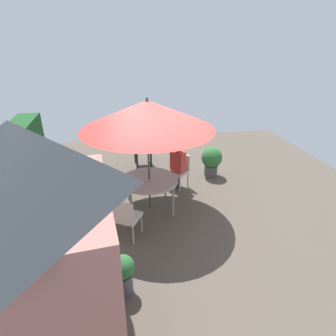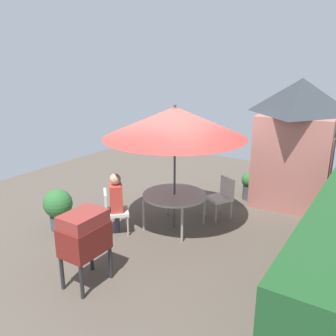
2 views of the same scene
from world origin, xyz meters
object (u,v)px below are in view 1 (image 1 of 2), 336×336
at_px(patio_umbrella, 147,115).
at_px(chair_near_shed, 179,169).
at_px(patio_table, 149,181).
at_px(potted_plant_by_shed, 123,273).
at_px(person_in_red, 178,161).
at_px(garden_shed, 38,248).
at_px(potted_plant_by_grill, 212,160).
at_px(chair_far_side, 126,216).
at_px(bbq_grill, 142,140).

height_order(patio_umbrella, chair_near_shed, patio_umbrella).
distance_m(patio_table, chair_near_shed, 1.28).
height_order(patio_umbrella, potted_plant_by_shed, patio_umbrella).
bearing_deg(person_in_red, garden_shed, 146.50).
bearing_deg(patio_umbrella, potted_plant_by_grill, -55.44).
height_order(patio_table, potted_plant_by_shed, patio_table).
bearing_deg(garden_shed, patio_umbrella, -29.13).
distance_m(chair_near_shed, chair_far_side, 2.45).
height_order(patio_umbrella, person_in_red, patio_umbrella).
xyz_separation_m(garden_shed, potted_plant_by_shed, (0.59, -0.91, -1.13)).
height_order(patio_umbrella, potted_plant_by_grill, patio_umbrella).
height_order(garden_shed, chair_far_side, garden_shed).
distance_m(garden_shed, bbq_grill, 5.67).
relative_size(chair_near_shed, person_in_red, 0.71).
xyz_separation_m(bbq_grill, chair_far_side, (-3.43, 0.73, -0.33)).
relative_size(patio_umbrella, chair_near_shed, 3.13).
xyz_separation_m(patio_umbrella, potted_plant_by_grill, (1.35, -1.97, -1.73)).
relative_size(chair_near_shed, potted_plant_by_grill, 1.04).
xyz_separation_m(bbq_grill, potted_plant_by_shed, (-4.75, 0.85, -0.45)).
distance_m(patio_umbrella, chair_far_side, 2.08).
bearing_deg(chair_far_side, bbq_grill, -11.95).
distance_m(garden_shed, potted_plant_by_shed, 1.57).
distance_m(garden_shed, chair_near_shed, 4.72).
height_order(patio_umbrella, chair_far_side, patio_umbrella).
bearing_deg(potted_plant_by_shed, chair_far_side, -5.49).
xyz_separation_m(bbq_grill, potted_plant_by_grill, (-1.04, -1.85, -0.35)).
height_order(bbq_grill, chair_far_side, bbq_grill).
relative_size(patio_table, potted_plant_by_shed, 1.88).
xyz_separation_m(patio_table, patio_umbrella, (-0.00, -0.00, 1.53)).
relative_size(bbq_grill, potted_plant_by_grill, 1.39).
relative_size(potted_plant_by_shed, potted_plant_by_grill, 0.81).
relative_size(chair_near_shed, chair_far_side, 1.00).
relative_size(patio_table, chair_near_shed, 1.46).
bearing_deg(potted_plant_by_grill, potted_plant_by_shed, 143.91).
xyz_separation_m(potted_plant_by_grill, person_in_red, (-0.53, 1.11, 0.29)).
bearing_deg(chair_far_side, person_in_red, -38.22).
relative_size(chair_far_side, person_in_red, 0.71).
height_order(chair_near_shed, person_in_red, person_in_red).
bearing_deg(bbq_grill, chair_far_side, 168.05).
bearing_deg(patio_umbrella, chair_near_shed, -45.98).
relative_size(garden_shed, potted_plant_by_grill, 3.47).
relative_size(patio_table, chair_far_side, 1.46).
distance_m(potted_plant_by_grill, person_in_red, 1.27).
xyz_separation_m(potted_plant_by_shed, person_in_red, (3.18, -1.59, 0.39)).
bearing_deg(patio_table, garden_shed, 150.87).
relative_size(garden_shed, chair_far_side, 3.32).
distance_m(garden_shed, chair_far_side, 2.40).
xyz_separation_m(chair_near_shed, chair_far_side, (-1.92, 1.53, 0.00)).
bearing_deg(patio_umbrella, garden_shed, 150.87).
height_order(patio_table, person_in_red, person_in_red).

